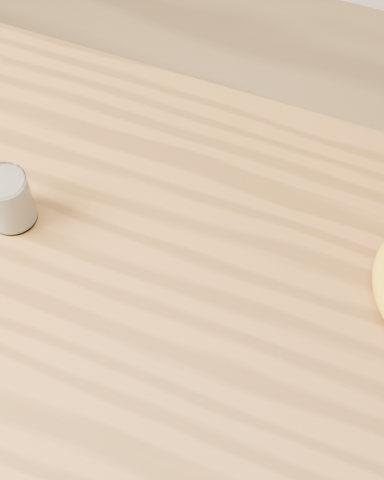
% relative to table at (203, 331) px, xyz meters
% --- Properties ---
extents(room, '(4.04, 4.04, 2.70)m').
position_rel_table_xyz_m(room, '(0.00, 0.00, 0.58)').
color(room, olive).
rests_on(room, ground).
extents(table, '(1.20, 0.80, 0.90)m').
position_rel_table_xyz_m(table, '(0.00, 0.00, 0.00)').
color(table, '#915B25').
rests_on(table, ground).
extents(smoothie_glass, '(0.07, 0.07, 0.09)m').
position_rel_table_xyz_m(smoothie_glass, '(-0.31, 0.01, 0.17)').
color(smoothie_glass, white).
rests_on(smoothie_glass, table).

